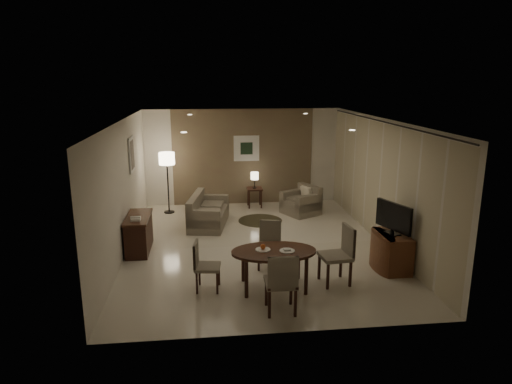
{
  "coord_description": "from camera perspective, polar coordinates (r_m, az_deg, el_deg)",
  "views": [
    {
      "loc": [
        -1.07,
        -9.25,
        3.55
      ],
      "look_at": [
        0.0,
        0.2,
        1.15
      ],
      "focal_mm": 32.0,
      "sensor_mm": 36.0,
      "label": 1
    }
  ],
  "objects": [
    {
      "name": "art_back_frame",
      "position": [
        12.91,
        -1.2,
        5.48
      ],
      "size": [
        0.72,
        0.03,
        0.72
      ],
      "primitive_type": "cube",
      "color": "silver",
      "rests_on": "wall_back"
    },
    {
      "name": "art_back_canvas",
      "position": [
        12.9,
        -1.19,
        5.47
      ],
      "size": [
        0.34,
        0.01,
        0.34
      ],
      "primitive_type": "cube",
      "color": "black",
      "rests_on": "wall_back"
    },
    {
      "name": "plate_b",
      "position": [
        7.81,
        3.91,
        -7.34
      ],
      "size": [
        0.26,
        0.26,
        0.02
      ],
      "primitive_type": "cylinder",
      "color": "white",
      "rests_on": "dining_table"
    },
    {
      "name": "napkin",
      "position": [
        7.81,
        3.91,
        -7.18
      ],
      "size": [
        0.12,
        0.08,
        0.03
      ],
      "primitive_type": "cube",
      "color": "white",
      "rests_on": "plate_b"
    },
    {
      "name": "flat_tv",
      "position": [
        8.85,
        16.81,
        -3.07
      ],
      "size": [
        0.36,
        0.85,
        0.6
      ],
      "primitive_type": null,
      "rotation": [
        0.0,
        0.0,
        0.35
      ],
      "color": "black",
      "rests_on": "tv_cabinet"
    },
    {
      "name": "downlight_fr",
      "position": [
        11.35,
        6.21,
        9.72
      ],
      "size": [
        0.1,
        0.1,
        0.01
      ],
      "primitive_type": "cylinder",
      "color": "white",
      "rests_on": "ceiling"
    },
    {
      "name": "fruit_apple",
      "position": [
        7.83,
        0.88,
        -6.85
      ],
      "size": [
        0.09,
        0.09,
        0.09
      ],
      "primitive_type": "sphere",
      "color": "#C34B16",
      "rests_on": "plate_a"
    },
    {
      "name": "plate_a",
      "position": [
        7.85,
        0.88,
        -7.21
      ],
      "size": [
        0.26,
        0.26,
        0.02
      ],
      "primitive_type": "cylinder",
      "color": "white",
      "rests_on": "dining_table"
    },
    {
      "name": "art_left_canvas",
      "position": [
        10.71,
        -15.21,
        4.54
      ],
      "size": [
        0.01,
        0.46,
        0.64
      ],
      "primitive_type": "cube",
      "color": "gray",
      "rests_on": "wall_left"
    },
    {
      "name": "table_lamp",
      "position": [
        12.68,
        -0.18,
        1.59
      ],
      "size": [
        0.22,
        0.22,
        0.5
      ],
      "primitive_type": null,
      "color": "#FFEAC1",
      "rests_on": "side_table"
    },
    {
      "name": "art_left_frame",
      "position": [
        10.71,
        -15.29,
        4.53
      ],
      "size": [
        0.03,
        0.6,
        0.8
      ],
      "primitive_type": "cube",
      "color": "silver",
      "rests_on": "wall_left"
    },
    {
      "name": "dining_table",
      "position": [
        7.96,
        2.22,
        -9.62
      ],
      "size": [
        1.45,
        0.91,
        0.68
      ],
      "primitive_type": null,
      "color": "#411E15",
      "rests_on": "floor"
    },
    {
      "name": "sofa",
      "position": [
        11.25,
        -5.96,
        -2.29
      ],
      "size": [
        1.72,
        1.07,
        0.75
      ],
      "primitive_type": null,
      "rotation": [
        0.0,
        0.0,
        1.4
      ],
      "color": "gray",
      "rests_on": "floor"
    },
    {
      "name": "tv_cabinet",
      "position": [
        9.07,
        16.63,
        -7.11
      ],
      "size": [
        0.48,
        0.9,
        0.7
      ],
      "primitive_type": null,
      "color": "brown",
      "rests_on": "floor"
    },
    {
      "name": "curtain_rod",
      "position": [
        10.02,
        15.72,
        8.43
      ],
      "size": [
        0.03,
        6.8,
        0.03
      ],
      "primitive_type": "cylinder",
      "rotation": [
        1.57,
        0.0,
        0.0
      ],
      "color": "black",
      "rests_on": "wall_right"
    },
    {
      "name": "armchair",
      "position": [
        12.17,
        5.61,
        -1.04
      ],
      "size": [
        1.1,
        1.12,
        0.75
      ],
      "primitive_type": null,
      "rotation": [
        0.0,
        0.0,
        -1.08
      ],
      "color": "gray",
      "rests_on": "floor"
    },
    {
      "name": "downlight_fl",
      "position": [
        11.09,
        -8.26,
        9.55
      ],
      "size": [
        0.1,
        0.1,
        0.01
      ],
      "primitive_type": "cylinder",
      "color": "white",
      "rests_on": "ceiling"
    },
    {
      "name": "room_shell",
      "position": [
        9.95,
        -0.13,
        1.4
      ],
      "size": [
        5.5,
        7.0,
        2.7
      ],
      "color": "beige",
      "rests_on": "ground"
    },
    {
      "name": "floor_lamp",
      "position": [
        12.35,
        -10.96,
        1.11
      ],
      "size": [
        0.41,
        0.41,
        1.63
      ],
      "primitive_type": null,
      "color": "#FFE5B7",
      "rests_on": "floor"
    },
    {
      "name": "round_rug",
      "position": [
        11.63,
        0.53,
        -3.57
      ],
      "size": [
        1.11,
        1.11,
        0.01
      ],
      "primitive_type": "cylinder",
      "color": "#3F3B23",
      "rests_on": "floor"
    },
    {
      "name": "telephone",
      "position": [
        9.47,
        -14.82,
        -3.21
      ],
      "size": [
        0.2,
        0.14,
        0.09
      ],
      "primitive_type": null,
      "color": "white",
      "rests_on": "console_desk"
    },
    {
      "name": "chair_left",
      "position": [
        7.9,
        -6.04,
        -9.21
      ],
      "size": [
        0.46,
        0.46,
        0.85
      ],
      "primitive_type": null,
      "rotation": [
        0.0,
        0.0,
        1.45
      ],
      "color": "gray",
      "rests_on": "floor"
    },
    {
      "name": "downlight_nr",
      "position": [
        7.9,
        11.92,
        7.57
      ],
      "size": [
        0.1,
        0.1,
        0.01
      ],
      "primitive_type": "cylinder",
      "color": "white",
      "rests_on": "ceiling"
    },
    {
      "name": "chair_right",
      "position": [
        8.18,
        9.86,
        -7.82
      ],
      "size": [
        0.56,
        0.56,
        1.04
      ],
      "primitive_type": null,
      "rotation": [
        0.0,
        0.0,
        -1.45
      ],
      "color": "gray",
      "rests_on": "floor"
    },
    {
      "name": "console_desk",
      "position": [
        9.88,
        -14.42,
        -5.05
      ],
      "size": [
        0.48,
        1.2,
        0.75
      ],
      "primitive_type": null,
      "color": "#411E15",
      "rests_on": "floor"
    },
    {
      "name": "downlight_nl",
      "position": [
        7.51,
        -9.01,
        7.37
      ],
      "size": [
        0.1,
        0.1,
        0.01
      ],
      "primitive_type": "cylinder",
      "color": "white",
      "rests_on": "ceiling"
    },
    {
      "name": "side_table",
      "position": [
        12.8,
        -0.18,
        -0.68
      ],
      "size": [
        0.42,
        0.42,
        0.54
      ],
      "primitive_type": null,
      "color": "black",
      "rests_on": "floor"
    },
    {
      "name": "taupe_accent",
      "position": [
        12.97,
        -1.64,
        4.39
      ],
      "size": [
        3.96,
        0.03,
        2.7
      ],
      "primitive_type": "cube",
      "color": "#746648",
      "rests_on": "wall_back"
    },
    {
      "name": "chair_far",
      "position": [
        8.71,
        1.65,
        -6.72
      ],
      "size": [
        0.52,
        0.52,
        0.89
      ],
      "primitive_type": null,
      "rotation": [
        0.0,
        0.0,
        -0.24
      ],
      "color": "gray",
      "rests_on": "floor"
    },
    {
      "name": "chair_near",
      "position": [
        7.16,
        3.1,
        -11.12
      ],
      "size": [
        0.49,
        0.49,
        0.99
      ],
      "primitive_type": null,
      "rotation": [
        0.0,
        0.0,
        3.12
      ],
      "color": "gray",
      "rests_on": "floor"
    },
    {
      "name": "curtain_wall",
      "position": [
        10.23,
        15.23,
        1.07
      ],
      "size": [
        0.08,
        6.7,
        2.58
      ],
      "primitive_type": null,
      "color": "beige",
      "rests_on": "wall_right"
    }
  ]
}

